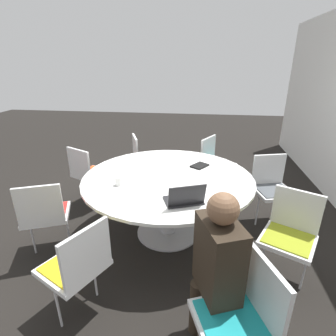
% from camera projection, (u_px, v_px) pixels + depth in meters
% --- Properties ---
extents(ground_plane, '(16.00, 16.00, 0.00)m').
position_uv_depth(ground_plane, '(168.00, 232.00, 3.21)').
color(ground_plane, black).
extents(conference_table, '(1.90, 1.90, 0.75)m').
position_uv_depth(conference_table, '(168.00, 187.00, 2.98)').
color(conference_table, '#B7B7BC').
rests_on(conference_table, ground_plane).
extents(chair_0, '(0.56, 0.55, 0.88)m').
position_uv_depth(chair_0, '(243.00, 313.00, 1.58)').
color(chair_0, silver).
rests_on(chair_0, ground_plane).
extents(chair_1, '(0.58, 0.59, 0.88)m').
position_uv_depth(chair_1, '(291.00, 230.00, 2.36)').
color(chair_1, silver).
rests_on(chair_1, ground_plane).
extents(chair_2, '(0.52, 0.54, 0.88)m').
position_uv_depth(chair_2, '(272.00, 184.00, 3.25)').
color(chair_2, silver).
rests_on(chair_2, ground_plane).
extents(chair_3, '(0.59, 0.58, 0.88)m').
position_uv_depth(chair_3, '(215.00, 160.00, 4.03)').
color(chair_3, silver).
rests_on(chair_3, ground_plane).
extents(chair_4, '(0.56, 0.55, 0.88)m').
position_uv_depth(chair_4, '(144.00, 157.00, 4.18)').
color(chair_4, silver).
rests_on(chair_4, ground_plane).
extents(chair_5, '(0.57, 0.58, 0.88)m').
position_uv_depth(chair_5, '(88.00, 171.00, 3.65)').
color(chair_5, silver).
rests_on(chair_5, ground_plane).
extents(chair_6, '(0.55, 0.57, 0.88)m').
position_uv_depth(chair_6, '(44.00, 212.00, 2.65)').
color(chair_6, silver).
rests_on(chair_6, ground_plane).
extents(chair_7, '(0.58, 0.57, 0.88)m').
position_uv_depth(chair_7, '(78.00, 263.00, 1.97)').
color(chair_7, silver).
rests_on(chair_7, ground_plane).
extents(person_0, '(0.42, 0.34, 1.23)m').
position_uv_depth(person_0, '(216.00, 263.00, 1.71)').
color(person_0, '#2D2319').
rests_on(person_0, ground_plane).
extents(laptop, '(0.35, 0.40, 0.21)m').
position_uv_depth(laptop, '(185.00, 198.00, 2.35)').
color(laptop, '#232326').
rests_on(laptop, conference_table).
extents(spiral_notebook, '(0.26, 0.24, 0.02)m').
position_uv_depth(spiral_notebook, '(200.00, 166.00, 3.21)').
color(spiral_notebook, black).
rests_on(spiral_notebook, conference_table).
extents(coffee_cup, '(0.08, 0.08, 0.09)m').
position_uv_depth(coffee_cup, '(119.00, 181.00, 2.71)').
color(coffee_cup, white).
rests_on(coffee_cup, conference_table).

